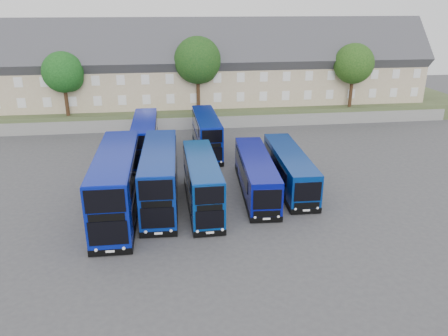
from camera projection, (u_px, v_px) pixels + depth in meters
ground at (200, 217)px, 32.63m from camera, size 120.00×120.00×0.00m
retaining_wall at (184, 123)px, 54.57m from camera, size 70.00×0.40×1.50m
earth_bank at (180, 104)px, 63.73m from camera, size 80.00×20.00×2.00m
terrace_row at (203, 69)px, 58.41m from camera, size 60.00×10.40×11.20m
dd_front_left at (117, 185)px, 32.19m from camera, size 2.89×12.09×4.79m
dd_front_mid at (160, 178)px, 34.00m from camera, size 2.96×11.29×4.45m
dd_front_right at (202, 184)px, 33.55m from camera, size 2.41×9.92×3.92m
dd_rear_left at (145, 140)px, 44.15m from camera, size 2.41×10.13×4.01m
dd_rear_right at (207, 134)px, 46.02m from camera, size 2.40×9.92×3.93m
coach_east_a at (256, 175)px, 36.29m from camera, size 3.07×11.47×3.10m
coach_east_b at (289, 170)px, 37.54m from camera, size 2.75×11.36×3.08m
tree_west at (64, 74)px, 51.59m from camera, size 4.80×4.80×7.65m
tree_mid at (199, 62)px, 53.70m from camera, size 5.76×5.76×9.18m
tree_east at (354, 65)px, 55.99m from camera, size 5.12×5.12×8.16m
tree_far at (374, 55)px, 63.10m from camera, size 5.44×5.44×8.67m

